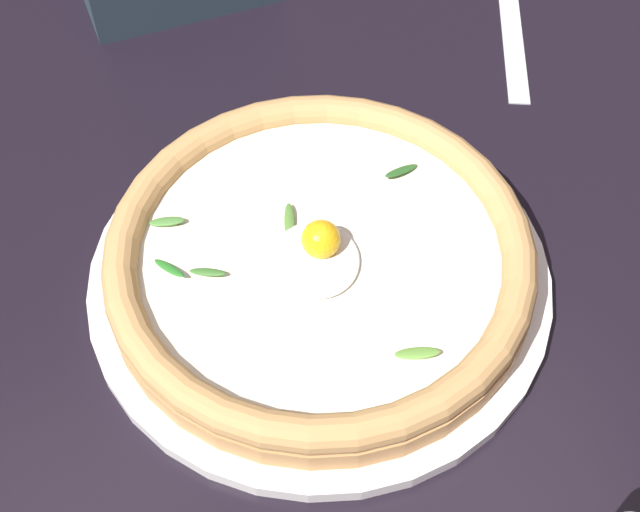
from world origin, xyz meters
The scene contains 3 objects.
ground_plane centered at (0.00, 0.00, -0.01)m, with size 2.40×2.40×0.03m, color black.
pizza_plate centered at (0.00, -0.04, 0.01)m, with size 0.32×0.32×0.01m, color white.
pizza centered at (0.00, -0.04, 0.03)m, with size 0.29×0.29×0.05m.
Camera 1 is at (-0.34, 0.02, 0.50)m, focal length 47.75 mm.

